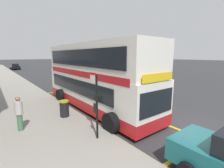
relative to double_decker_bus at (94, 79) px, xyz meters
name	(u,v)px	position (x,y,z in m)	size (l,w,h in m)	color
ground_plane	(39,73)	(2.46, 26.38, -2.06)	(260.00, 260.00, 0.00)	#333335
double_decker_bus	(94,79)	(0.00, 0.00, 0.00)	(3.25, 10.56, 4.40)	white
bus_bay_markings	(96,107)	(0.00, -0.11, -2.06)	(3.09, 13.34, 0.01)	gold
bus_stop_sign	(96,101)	(-2.31, -3.91, -0.29)	(0.09, 0.51, 2.80)	black
parked_car_white_ahead	(62,69)	(6.96, 24.97, -1.26)	(2.09, 4.20, 1.62)	silver
parked_car_black_kerbside	(15,67)	(-0.31, 38.69, -1.26)	(2.09, 4.20, 1.62)	black
pedestrian_waiting_near_sign	(19,112)	(-4.80, -1.16, -1.03)	(0.34, 0.34, 1.66)	#3F724C
litter_bin	(64,108)	(-2.48, -0.72, -1.45)	(0.54, 0.54, 0.95)	black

